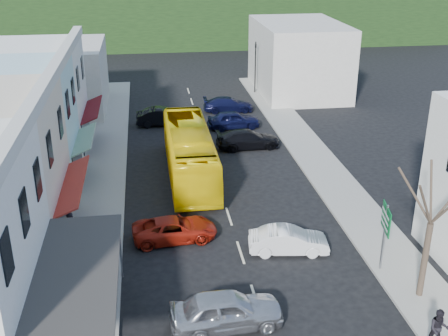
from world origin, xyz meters
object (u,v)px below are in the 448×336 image
Objects in this scene: car_white at (288,240)px; traffic_signal at (255,68)px; car_silver at (227,312)px; bus at (189,154)px; car_red at (175,228)px; pedestrian_right at (439,328)px; street_tree at (431,224)px; direction_sign at (384,239)px; pedestrian_left at (72,231)px.

traffic_signal is at bearing -0.50° from car_white.
car_silver is 36.63m from traffic_signal.
bus reaches higher than car_red.
car_white is at bearing 134.56° from pedestrian_right.
street_tree reaches higher than car_red.
pedestrian_right is (9.63, -10.02, 0.30)m from car_red.
car_white and car_red have the same top height.
bus is at bearing -2.71° from car_silver.
pedestrian_right is (8.10, -18.42, -0.55)m from bus.
street_tree reaches higher than car_silver.
bus reaches higher than pedestrian_right.
bus is at bearing 131.69° from pedestrian_right.
pedestrian_right is 0.48× the size of direction_sign.
traffic_signal reaches higher than pedestrian_left.
pedestrian_left reaches higher than car_red.
street_tree reaches higher than direction_sign.
traffic_signal reaches higher than bus.
car_white is 0.59× the size of street_tree.
car_red is 29.93m from traffic_signal.
street_tree is (9.02, -15.11, 2.21)m from bus.
car_red is (-1.68, 7.46, 0.00)m from car_silver.
pedestrian_left is (-5.26, -0.11, 0.30)m from car_red.
pedestrian_left is at bearing 81.78° from traffic_signal.
pedestrian_left is at bearing 174.92° from direction_sign.
street_tree is (0.91, -2.27, 1.98)m from direction_sign.
pedestrian_right is 4.40m from street_tree.
pedestrian_left is at bearing 87.03° from car_white.
car_silver is at bearing -148.10° from direction_sign.
traffic_signal reaches higher than car_silver.
street_tree is at bearing 92.39° from pedestrian_right.
car_silver is 6.68m from car_white.
bus is at bearing 28.86° from car_white.
car_silver is at bearing -171.41° from car_red.
pedestrian_right is 0.23× the size of street_tree.
pedestrian_left is 17.35m from street_tree.
traffic_signal is at bearing 91.16° from street_tree.
direction_sign is (3.98, -2.34, 1.08)m from car_white.
pedestrian_right is at bearing -66.45° from bus.
bus reaches higher than car_white.
direction_sign is 0.47× the size of street_tree.
direction_sign is at bearing 109.51° from traffic_signal.
car_red is at bearing -100.50° from bus.
traffic_signal reaches higher than car_white.
car_white is 2.59× the size of pedestrian_left.
bus is 15.88m from car_silver.
car_red is 0.61× the size of street_tree.
pedestrian_right is (3.97, -7.92, 0.30)m from car_white.
car_silver and car_white have the same top height.
car_white is 0.96× the size of car_red.
street_tree reaches higher than traffic_signal.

